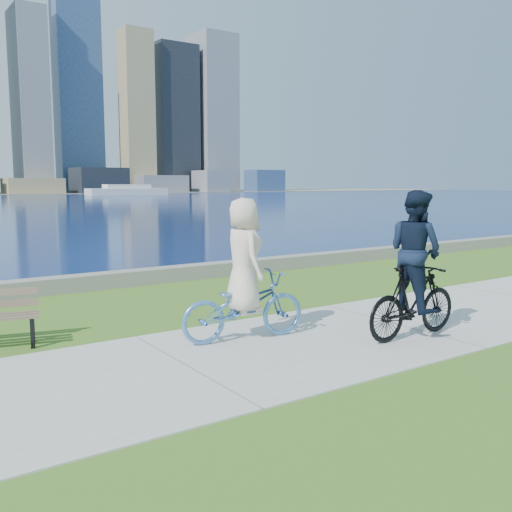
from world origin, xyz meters
The scene contains 6 objects.
ground centered at (0.00, 0.00, 0.00)m, with size 320.00×320.00×0.00m, color #3B651A.
concrete_path centered at (0.00, 0.00, 0.01)m, with size 80.00×3.50×0.02m, color #AEAEA8.
seawall centered at (0.00, 6.20, 0.17)m, with size 90.00×0.50×0.35m, color slate.
ferry_far centered at (38.80, 99.68, 0.87)m, with size 15.37×4.39×2.09m.
cyclist_woman centered at (1.32, 0.64, 0.83)m, with size 1.01×2.10×2.18m.
cyclist_man centered at (3.57, -0.74, 0.98)m, with size 0.70×1.90×2.30m.
Camera 1 is at (-3.35, -6.53, 2.43)m, focal length 40.00 mm.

